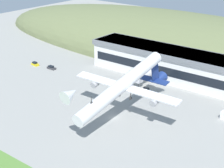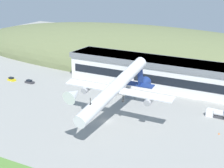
{
  "view_description": "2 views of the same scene",
  "coord_description": "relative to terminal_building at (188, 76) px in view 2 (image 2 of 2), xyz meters",
  "views": [
    {
      "loc": [
        71.51,
        -90.29,
        58.96
      ],
      "look_at": [
        0.87,
        -1.54,
        13.15
      ],
      "focal_mm": 60.0,
      "sensor_mm": 36.0,
      "label": 1
    },
    {
      "loc": [
        61.85,
        -104.2,
        52.26
      ],
      "look_at": [
        -0.42,
        5.5,
        12.16
      ],
      "focal_mm": 60.0,
      "sensor_mm": 36.0,
      "label": 2
    }
  ],
  "objects": [
    {
      "name": "ground_plane",
      "position": [
        -14.41,
        -45.37,
        -7.26
      ],
      "size": [
        362.79,
        362.79,
        0.0
      ],
      "primitive_type": "plane",
      "color": "gray"
    },
    {
      "name": "hill_backdrop",
      "position": [
        -37.48,
        38.44,
        -7.26
      ],
      "size": [
        256.66,
        77.52,
        40.22
      ],
      "primitive_type": "ellipsoid",
      "color": "#667047",
      "rests_on": "ground_plane"
    },
    {
      "name": "terminal_building",
      "position": [
        0.0,
        0.0,
        0.0
      ],
      "size": [
        112.13,
        16.8,
        12.81
      ],
      "color": "silver",
      "rests_on": "ground_plane"
    },
    {
      "name": "jetway_0",
      "position": [
        -23.06,
        -14.42,
        -3.27
      ],
      "size": [
        3.38,
        11.75,
        5.43
      ],
      "color": "silver",
      "rests_on": "ground_plane"
    },
    {
      "name": "cargo_airplane",
      "position": [
        -10.98,
        -44.19,
        5.12
      ],
      "size": [
        40.97,
        52.99,
        15.23
      ],
      "color": "silver"
    },
    {
      "name": "service_car_0",
      "position": [
        -67.64,
        -24.45,
        -6.59
      ],
      "size": [
        4.6,
        1.89,
        1.62
      ],
      "color": "#333338",
      "rests_on": "ground_plane"
    },
    {
      "name": "service_car_1",
      "position": [
        -17.97,
        -19.27,
        -6.56
      ],
      "size": [
        4.05,
        1.72,
        1.7
      ],
      "color": "#999EA3",
      "rests_on": "ground_plane"
    },
    {
      "name": "service_car_2",
      "position": [
        -77.71,
        -25.68,
        -6.56
      ],
      "size": [
        4.14,
        2.17,
        1.7
      ],
      "color": "gold",
      "rests_on": "ground_plane"
    },
    {
      "name": "fuel_truck",
      "position": [
        19.1,
        -22.58,
        -5.79
      ],
      "size": [
        8.57,
        2.44,
        3.01
      ],
      "color": "silver",
      "rests_on": "ground_plane"
    },
    {
      "name": "traffic_cone_0",
      "position": [
        -24.56,
        -32.75,
        -6.98
      ],
      "size": [
        0.52,
        0.52,
        0.58
      ],
      "color": "orange",
      "rests_on": "ground_plane"
    },
    {
      "name": "traffic_cone_1",
      "position": [
        23.05,
        -36.26,
        -6.98
      ],
      "size": [
        0.52,
        0.52,
        0.58
      ],
      "color": "orange",
      "rests_on": "ground_plane"
    }
  ]
}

